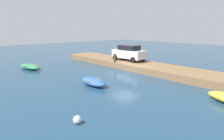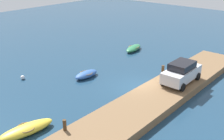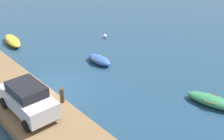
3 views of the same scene
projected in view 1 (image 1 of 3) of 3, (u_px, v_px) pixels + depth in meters
name	position (u px, v px, depth m)	size (l,w,h in m)	color
ground_plane	(125.00, 72.00, 18.14)	(84.00, 84.00, 0.00)	navy
dock_platform	(141.00, 66.00, 19.71)	(23.14, 3.64, 0.63)	brown
dinghy_blue	(94.00, 82.00, 13.89)	(2.54, 1.16, 0.58)	#2D569E
rowboat_green	(30.00, 67.00, 19.54)	(3.34, 1.78, 0.57)	#2D7A4C
mooring_post_mid_west	(115.00, 58.00, 20.23)	(0.25, 0.25, 0.91)	#47331E
parked_car	(129.00, 53.00, 21.18)	(4.00, 1.99, 1.78)	silver
marker_buoy	(77.00, 120.00, 8.29)	(0.38, 0.38, 0.38)	silver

